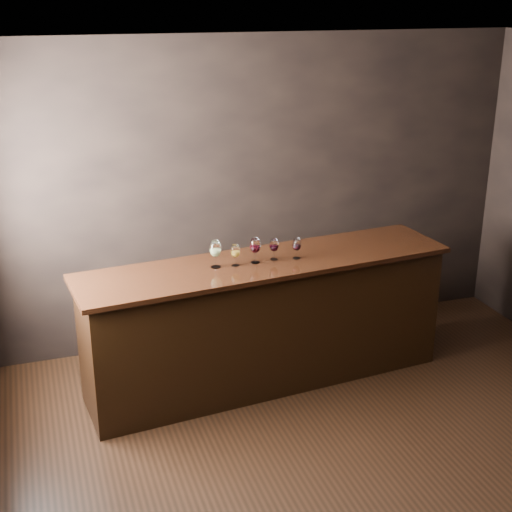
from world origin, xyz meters
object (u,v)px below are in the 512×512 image
object	(u,v)px
back_bar_shelf	(222,307)
glass_white	(215,250)
glass_red_a	(255,246)
glass_amber	(235,252)
glass_red_b	(274,246)
glass_red_c	(297,245)
bar_counter	(266,324)

from	to	relation	value
back_bar_shelf	glass_white	world-z (taller)	glass_white
back_bar_shelf	glass_red_a	distance (m)	1.11
glass_amber	glass_red_b	distance (m)	0.34
glass_red_c	glass_white	bearing A→B (deg)	178.62
glass_white	glass_red_a	bearing A→B (deg)	-0.61
bar_counter	glass_red_b	xyz separation A→B (m)	(0.07, 0.01, 0.68)
glass_red_a	glass_red_b	bearing A→B (deg)	6.26
glass_red_b	bar_counter	bearing A→B (deg)	-175.48
glass_red_a	glass_red_b	world-z (taller)	glass_red_a
glass_white	glass_amber	bearing A→B (deg)	-6.47
bar_counter	back_bar_shelf	world-z (taller)	bar_counter
glass_white	glass_red_c	xyz separation A→B (m)	(0.68, -0.02, -0.03)
glass_red_a	glass_white	bearing A→B (deg)	179.39
glass_amber	glass_red_a	bearing A→B (deg)	4.86
glass_white	back_bar_shelf	bearing A→B (deg)	71.72
back_bar_shelf	glass_red_a	xyz separation A→B (m)	(0.08, -0.73, 0.83)
glass_amber	glass_red_c	size ratio (longest dim) A/B	1.03
bar_counter	glass_white	size ratio (longest dim) A/B	13.81
back_bar_shelf	glass_white	size ratio (longest dim) A/B	10.16
bar_counter	glass_red_c	world-z (taller)	glass_red_c
glass_white	glass_red_a	size ratio (longest dim) A/B	1.05
glass_red_a	bar_counter	bearing A→B (deg)	7.37
glass_white	glass_red_b	xyz separation A→B (m)	(0.49, 0.01, -0.03)
glass_red_a	glass_amber	bearing A→B (deg)	-175.14
glass_red_b	back_bar_shelf	bearing A→B (deg)	109.25
back_bar_shelf	glass_red_c	xyz separation A→B (m)	(0.43, -0.75, 0.81)
bar_counter	glass_red_c	bearing A→B (deg)	-11.47
glass_amber	glass_red_c	world-z (taller)	glass_amber
back_bar_shelf	glass_white	bearing A→B (deg)	-108.28
glass_red_b	glass_white	bearing A→B (deg)	-178.29
glass_red_a	glass_red_c	world-z (taller)	glass_red_a
glass_red_c	bar_counter	bearing A→B (deg)	174.07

